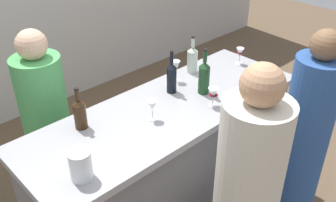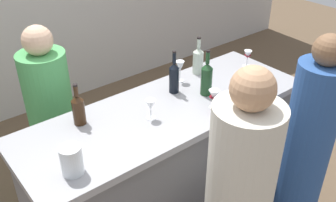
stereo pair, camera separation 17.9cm
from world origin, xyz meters
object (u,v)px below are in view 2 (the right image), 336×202
at_px(wine_bottle_leftmost_amber_brown, 78,109).
at_px(wine_glass_near_left, 260,80).
at_px(person_left_guest, 305,150).
at_px(wine_glass_far_left, 248,56).
at_px(wine_bottle_second_left_near_black, 174,77).
at_px(wine_glass_near_right, 151,106).
at_px(water_pitcher, 72,160).
at_px(person_right_guest, 53,123).
at_px(wine_bottle_center_olive_green, 207,78).
at_px(wine_bottle_second_right_clear_pale, 198,60).
at_px(wine_glass_near_center, 214,96).
at_px(wine_glass_far_center, 180,67).

xyz_separation_m(wine_bottle_leftmost_amber_brown, wine_glass_near_left, (1.21, -0.45, -0.01)).
bearing_deg(person_left_guest, wine_glass_far_left, 2.70).
relative_size(wine_bottle_leftmost_amber_brown, wine_bottle_second_left_near_black, 0.88).
bearing_deg(wine_glass_near_right, water_pitcher, -165.94).
bearing_deg(wine_glass_near_right, person_right_guest, 114.89).
relative_size(wine_bottle_center_olive_green, wine_glass_far_left, 2.45).
bearing_deg(wine_glass_near_left, wine_bottle_second_right_clear_pale, 105.95).
bearing_deg(water_pitcher, wine_bottle_leftmost_amber_brown, 57.96).
distance_m(wine_bottle_second_left_near_black, wine_bottle_center_olive_green, 0.23).
bearing_deg(wine_bottle_center_olive_green, wine_bottle_second_left_near_black, 133.67).
distance_m(wine_bottle_second_right_clear_pale, wine_glass_far_left, 0.43).
height_order(wine_bottle_center_olive_green, person_right_guest, person_right_guest).
distance_m(wine_glass_near_center, wine_glass_far_left, 0.73).
bearing_deg(wine_glass_near_left, wine_bottle_second_left_near_black, 141.31).
relative_size(wine_glass_near_right, person_right_guest, 0.09).
relative_size(wine_bottle_second_right_clear_pale, wine_glass_far_left, 2.18).
relative_size(wine_glass_far_center, person_right_guest, 0.11).
height_order(wine_glass_far_center, person_left_guest, person_left_guest).
distance_m(wine_bottle_leftmost_amber_brown, wine_bottle_second_left_near_black, 0.73).
bearing_deg(wine_bottle_center_olive_green, wine_glass_far_left, 11.72).
bearing_deg(wine_bottle_center_olive_green, wine_glass_near_right, -179.30).
height_order(wine_glass_near_center, wine_glass_near_right, wine_glass_near_right).
bearing_deg(wine_glass_near_left, wine_glass_far_left, 53.15).
xyz_separation_m(wine_bottle_second_left_near_black, person_right_guest, (-0.71, 0.62, -0.43)).
height_order(wine_bottle_second_left_near_black, wine_glass_near_center, wine_bottle_second_left_near_black).
height_order(wine_glass_near_center, person_left_guest, person_left_guest).
distance_m(wine_glass_near_right, wine_glass_far_left, 1.09).
xyz_separation_m(wine_glass_near_left, wine_glass_far_left, (0.26, 0.34, 0.00)).
bearing_deg(person_left_guest, wine_bottle_second_left_near_black, 50.49).
bearing_deg(wine_glass_far_center, wine_glass_far_left, -13.91).
relative_size(wine_glass_far_left, water_pitcher, 0.83).
relative_size(wine_bottle_leftmost_amber_brown, wine_glass_near_center, 2.08).
distance_m(wine_bottle_second_left_near_black, person_right_guest, 1.04).
height_order(wine_bottle_second_left_near_black, wine_glass_far_left, wine_bottle_second_left_near_black).
height_order(water_pitcher, person_right_guest, person_right_guest).
bearing_deg(wine_glass_far_left, wine_bottle_center_olive_green, -168.28).
xyz_separation_m(wine_bottle_leftmost_amber_brown, water_pitcher, (-0.25, -0.40, -0.02)).
height_order(wine_bottle_second_left_near_black, wine_glass_near_right, wine_bottle_second_left_near_black).
distance_m(wine_glass_far_left, person_right_guest, 1.65).
height_order(wine_glass_far_center, water_pitcher, water_pitcher).
distance_m(person_left_guest, person_right_guest, 1.88).
distance_m(wine_bottle_second_right_clear_pale, wine_glass_near_left, 0.52).
bearing_deg(person_right_guest, wine_bottle_second_left_near_black, 34.72).
bearing_deg(wine_glass_far_left, wine_glass_near_center, -156.81).
height_order(wine_glass_far_left, person_right_guest, person_right_guest).
xyz_separation_m(wine_glass_near_center, person_left_guest, (0.40, -0.51, -0.35)).
relative_size(wine_bottle_leftmost_amber_brown, water_pitcher, 1.69).
bearing_deg(wine_glass_far_left, wine_glass_far_center, 166.09).
xyz_separation_m(wine_glass_near_center, water_pitcher, (-1.04, 0.00, -0.01)).
bearing_deg(water_pitcher, wine_glass_near_right, 14.06).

